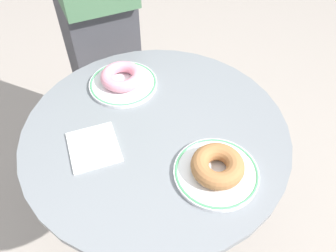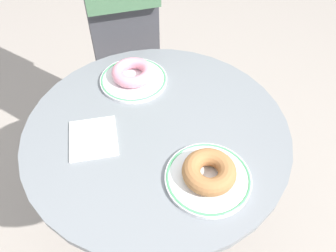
# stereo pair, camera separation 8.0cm
# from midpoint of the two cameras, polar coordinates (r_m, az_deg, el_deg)

# --- Properties ---
(ground_plane) EXTENTS (7.00, 7.00, 0.02)m
(ground_plane) POSITION_cam_midpoint_polar(r_m,az_deg,el_deg) (1.51, 0.43, -20.30)
(ground_plane) COLOR #9E9389
(cafe_table) EXTENTS (0.67, 0.67, 0.77)m
(cafe_table) POSITION_cam_midpoint_polar(r_m,az_deg,el_deg) (1.01, 0.62, -8.51)
(cafe_table) COLOR slate
(cafe_table) RESTS_ON ground
(plate_left) EXTENTS (0.19, 0.19, 0.01)m
(plate_left) POSITION_cam_midpoint_polar(r_m,az_deg,el_deg) (0.96, -3.56, 7.92)
(plate_left) COLOR white
(plate_left) RESTS_ON cafe_table
(plate_right) EXTENTS (0.19, 0.19, 0.01)m
(plate_right) POSITION_cam_midpoint_polar(r_m,az_deg,el_deg) (0.75, 10.04, -9.03)
(plate_right) COLOR white
(plate_right) RESTS_ON cafe_table
(donut_pink_frosted) EXTENTS (0.17, 0.17, 0.03)m
(donut_pink_frosted) POSITION_cam_midpoint_polar(r_m,az_deg,el_deg) (0.95, -3.70, 9.11)
(donut_pink_frosted) COLOR pink
(donut_pink_frosted) RESTS_ON plate_left
(donut_cinnamon) EXTENTS (0.14, 0.14, 0.04)m
(donut_cinnamon) POSITION_cam_midpoint_polar(r_m,az_deg,el_deg) (0.73, 10.30, -7.94)
(donut_cinnamon) COLOR #A36B3D
(donut_cinnamon) RESTS_ON plate_right
(paper_napkin) EXTENTS (0.15, 0.14, 0.01)m
(paper_napkin) POSITION_cam_midpoint_polar(r_m,az_deg,el_deg) (0.82, -10.08, -2.24)
(paper_napkin) COLOR white
(paper_napkin) RESTS_ON cafe_table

